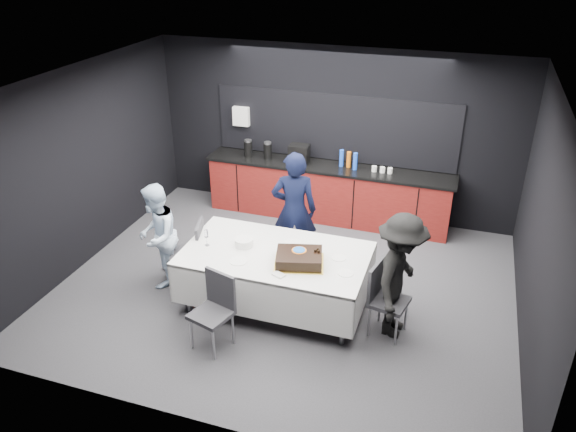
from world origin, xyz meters
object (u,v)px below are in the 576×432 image
object	(u,v)px
party_table	(276,262)
person_center	(294,211)
champagne_flute	(206,234)
plate_stack	(244,242)
person_right	(400,276)
cake_assembly	(299,258)
person_left	(157,236)
chair_right	(383,294)
chair_near	(215,305)
chair_left	(193,249)

from	to	relation	value
party_table	person_center	xyz separation A→B (m)	(-0.08, 1.01, 0.23)
party_table	champagne_flute	size ratio (longest dim) A/B	10.36
plate_stack	person_right	size ratio (longest dim) A/B	0.15
person_right	cake_assembly	bearing A→B (deg)	99.56
person_left	cake_assembly	bearing A→B (deg)	69.30
plate_stack	person_right	bearing A→B (deg)	-3.08
chair_right	chair_near	distance (m)	1.98
chair_left	person_left	bearing A→B (deg)	-162.67
champagne_flute	party_table	bearing A→B (deg)	6.51
chair_left	chair_right	bearing A→B (deg)	-5.34
champagne_flute	person_right	distance (m)	2.45
champagne_flute	chair_near	xyz separation A→B (m)	(0.48, -0.84, -0.40)
champagne_flute	chair_left	bearing A→B (deg)	145.50
plate_stack	person_center	size ratio (longest dim) A/B	0.14
cake_assembly	chair_left	xyz separation A→B (m)	(-1.59, 0.28, -0.32)
cake_assembly	chair_right	size ratio (longest dim) A/B	0.75
champagne_flute	person_right	bearing A→B (deg)	0.74
party_table	person_left	distance (m)	1.68
champagne_flute	cake_assembly	bearing A→B (deg)	-2.08
chair_near	person_center	size ratio (longest dim) A/B	0.53
cake_assembly	party_table	bearing A→B (deg)	157.56
plate_stack	person_right	distance (m)	2.00
plate_stack	person_right	xyz separation A→B (m)	(1.99, -0.11, -0.04)
party_table	chair_near	xyz separation A→B (m)	(-0.41, -0.94, -0.11)
plate_stack	chair_left	world-z (taller)	chair_left
chair_near	person_left	size ratio (longest dim) A/B	0.64
person_right	person_left	bearing A→B (deg)	94.76
plate_stack	chair_right	xyz separation A→B (m)	(1.83, -0.15, -0.30)
cake_assembly	chair_right	bearing A→B (deg)	1.87
cake_assembly	champagne_flute	bearing A→B (deg)	177.92
party_table	chair_near	distance (m)	1.03
plate_stack	person_center	distance (m)	1.04
chair_left	person_left	size ratio (longest dim) A/B	0.64
cake_assembly	person_left	size ratio (longest dim) A/B	0.48
party_table	cake_assembly	distance (m)	0.44
party_table	person_left	bearing A→B (deg)	-179.79
plate_stack	chair_left	size ratio (longest dim) A/B	0.26
party_table	person_left	size ratio (longest dim) A/B	1.60
plate_stack	person_center	world-z (taller)	person_center
person_center	chair_left	bearing A→B (deg)	20.38
party_table	chair_right	size ratio (longest dim) A/B	2.51
party_table	plate_stack	distance (m)	0.48
chair_left	person_center	bearing A→B (deg)	37.28
person_center	person_right	size ratio (longest dim) A/B	1.10
party_table	champagne_flute	xyz separation A→B (m)	(-0.89, -0.10, 0.30)
person_center	person_right	xyz separation A→B (m)	(1.63, -1.08, -0.08)
person_center	chair_right	bearing A→B (deg)	125.74
party_table	champagne_flute	bearing A→B (deg)	-173.49
chair_left	chair_near	world-z (taller)	same
chair_left	chair_near	xyz separation A→B (m)	(0.83, -1.07, 0.00)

